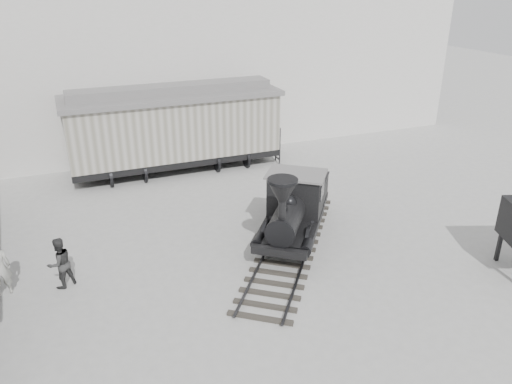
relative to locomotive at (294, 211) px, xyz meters
name	(u,v)px	position (x,y,z in m)	size (l,w,h in m)	color
ground	(284,309)	(-2.02, -3.62, -1.13)	(90.00, 90.00, 0.00)	#9E9E9B
north_wall	(160,45)	(-2.02, 11.36, 4.43)	(34.00, 2.51, 11.00)	silver
locomotive	(294,211)	(0.00, 0.00, 0.00)	(6.65, 8.04, 3.05)	#2B2724
boxcar	(174,126)	(-2.22, 8.51, 1.04)	(10.10, 3.18, 4.13)	black
visitor_b	(60,263)	(-7.81, -0.09, -0.31)	(0.79, 0.62, 1.63)	#323232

